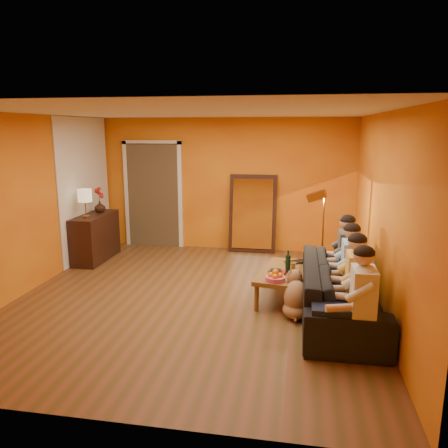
% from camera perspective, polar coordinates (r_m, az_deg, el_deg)
% --- Properties ---
extents(room_shell, '(5.00, 5.50, 2.60)m').
position_cam_1_polar(room_shell, '(6.36, -3.31, 2.51)').
color(room_shell, brown).
rests_on(room_shell, ground).
extents(white_accent, '(0.02, 1.90, 2.58)m').
position_cam_1_polar(white_accent, '(8.52, -17.68, 4.44)').
color(white_accent, white).
rests_on(white_accent, wall_left).
extents(doorway_recess, '(1.06, 0.30, 2.10)m').
position_cam_1_polar(doorway_recess, '(9.15, -8.97, 3.80)').
color(doorway_recess, '#3F2D19').
rests_on(doorway_recess, floor).
extents(door_jamb_left, '(0.08, 0.06, 2.20)m').
position_cam_1_polar(door_jamb_left, '(9.24, -12.57, 3.74)').
color(door_jamb_left, white).
rests_on(door_jamb_left, wall_back).
extents(door_jamb_right, '(0.08, 0.06, 2.20)m').
position_cam_1_polar(door_jamb_right, '(8.87, -5.72, 3.63)').
color(door_jamb_right, white).
rests_on(door_jamb_right, wall_back).
extents(door_header, '(1.22, 0.06, 0.08)m').
position_cam_1_polar(door_header, '(8.94, -9.45, 10.48)').
color(door_header, white).
rests_on(door_header, wall_back).
extents(mirror_frame, '(0.92, 0.27, 1.51)m').
position_cam_1_polar(mirror_frame, '(8.57, 3.76, 1.38)').
color(mirror_frame, black).
rests_on(mirror_frame, floor).
extents(mirror_glass, '(0.78, 0.21, 1.35)m').
position_cam_1_polar(mirror_glass, '(8.53, 3.73, 1.33)').
color(mirror_glass, white).
rests_on(mirror_glass, mirror_frame).
extents(sideboard, '(0.44, 1.18, 0.85)m').
position_cam_1_polar(sideboard, '(8.39, -16.43, -1.68)').
color(sideboard, black).
rests_on(sideboard, floor).
extents(table_lamp, '(0.24, 0.24, 0.51)m').
position_cam_1_polar(table_lamp, '(7.99, -17.66, 2.55)').
color(table_lamp, beige).
rests_on(table_lamp, sideboard).
extents(sofa, '(2.42, 0.94, 0.71)m').
position_cam_1_polar(sofa, '(5.85, 14.94, -8.40)').
color(sofa, black).
rests_on(sofa, floor).
extents(coffee_table, '(0.81, 1.31, 0.42)m').
position_cam_1_polar(coffee_table, '(6.34, 7.80, -7.84)').
color(coffee_table, brown).
rests_on(coffee_table, floor).
extents(floor_lamp, '(0.33, 0.28, 1.44)m').
position_cam_1_polar(floor_lamp, '(6.97, 12.77, -1.78)').
color(floor_lamp, '#A87531').
rests_on(floor_lamp, floor).
extents(dog, '(0.49, 0.60, 0.62)m').
position_cam_1_polar(dog, '(5.76, 9.41, -8.98)').
color(dog, '#9B6B46').
rests_on(dog, floor).
extents(person_far_left, '(0.70, 0.44, 1.22)m').
position_cam_1_polar(person_far_left, '(4.85, 17.65, -9.72)').
color(person_far_left, beige).
rests_on(person_far_left, sofa).
extents(person_mid_left, '(0.70, 0.44, 1.22)m').
position_cam_1_polar(person_mid_left, '(5.36, 16.89, -7.54)').
color(person_mid_left, gold).
rests_on(person_mid_left, sofa).
extents(person_mid_right, '(0.70, 0.44, 1.22)m').
position_cam_1_polar(person_mid_right, '(5.88, 16.27, -5.74)').
color(person_mid_right, '#8DB8DB').
rests_on(person_mid_right, sofa).
extents(person_far_right, '(0.70, 0.44, 1.22)m').
position_cam_1_polar(person_far_right, '(6.40, 15.75, -4.23)').
color(person_far_right, '#313136').
rests_on(person_far_right, sofa).
extents(fruit_bowl, '(0.26, 0.26, 0.16)m').
position_cam_1_polar(fruit_bowl, '(5.82, 6.72, -6.63)').
color(fruit_bowl, '#D64B73').
rests_on(fruit_bowl, coffee_table).
extents(wine_bottle, '(0.07, 0.07, 0.31)m').
position_cam_1_polar(wine_bottle, '(6.17, 8.35, -4.84)').
color(wine_bottle, black).
rests_on(wine_bottle, coffee_table).
extents(tumbler, '(0.11, 0.11, 0.09)m').
position_cam_1_polar(tumbler, '(6.37, 9.00, -5.36)').
color(tumbler, '#B27F3F').
rests_on(tumbler, coffee_table).
extents(laptop, '(0.41, 0.36, 0.03)m').
position_cam_1_polar(laptop, '(6.60, 9.55, -5.04)').
color(laptop, black).
rests_on(laptop, coffee_table).
extents(book_lower, '(0.24, 0.26, 0.02)m').
position_cam_1_polar(book_lower, '(6.08, 6.09, -6.47)').
color(book_lower, black).
rests_on(book_lower, coffee_table).
extents(book_mid, '(0.22, 0.28, 0.02)m').
position_cam_1_polar(book_mid, '(6.09, 6.19, -6.26)').
color(book_mid, '#B61B14').
rests_on(book_mid, book_lower).
extents(book_upper, '(0.18, 0.22, 0.02)m').
position_cam_1_polar(book_upper, '(6.06, 6.09, -6.15)').
color(book_upper, black).
rests_on(book_upper, book_mid).
extents(vase, '(0.20, 0.20, 0.21)m').
position_cam_1_polar(vase, '(8.50, -15.91, 2.19)').
color(vase, black).
rests_on(vase, sideboard).
extents(flowers, '(0.17, 0.17, 0.48)m').
position_cam_1_polar(flowers, '(8.46, -16.01, 3.89)').
color(flowers, '#B61B14').
rests_on(flowers, vase).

